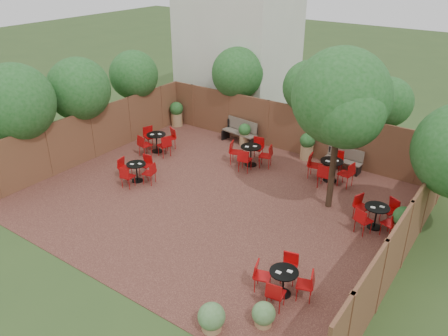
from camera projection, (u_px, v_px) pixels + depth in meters
The scene contains 13 objects.
ground at pixel (216, 201), 15.05m from camera, with size 80.00×80.00×0.00m, color #354F23.
courtyard_paving at pixel (216, 200), 15.05m from camera, with size 12.00×10.00×0.02m, color #3C1D18.
fence_back at pixel (289, 128), 18.28m from camera, with size 12.00×0.08×2.00m, color #583120.
fence_left at pixel (93, 134), 17.72m from camera, with size 0.08×10.00×2.00m, color #583120.
fence_right at pixel (406, 235), 11.50m from camera, with size 0.08×10.00×2.00m, color #583120.
neighbour_building at pixel (238, 31), 21.48m from camera, with size 5.00×4.00×8.00m, color beige.
overhang_foliage at pixel (201, 97), 16.32m from camera, with size 15.96×10.69×2.72m.
courtyard_tree at pixel (340, 102), 13.15m from camera, with size 2.98×2.91×5.14m.
park_bench_left at pixel (241, 131), 19.30m from camera, with size 1.65×0.72×0.99m.
park_bench_right at pixel (344, 159), 16.90m from camera, with size 1.42×0.49×0.87m.
bistro_tables at pixel (251, 176), 15.64m from camera, with size 10.74×7.76×0.92m.
planters at pixel (266, 146), 17.66m from camera, with size 11.91×4.11×1.15m.
low_shrubs at pixel (269, 311), 10.06m from camera, with size 3.02×3.22×0.67m.
Camera 1 is at (7.73, -10.49, 7.61)m, focal length 36.16 mm.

